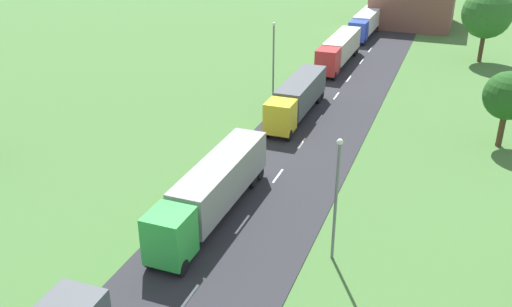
% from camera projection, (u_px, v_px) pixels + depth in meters
% --- Properties ---
extents(road, '(10.00, 140.00, 0.06)m').
position_uv_depth(road, '(184.00, 304.00, 30.23)').
color(road, '#2B2B30').
rests_on(road, ground).
extents(truck_second, '(2.60, 14.17, 3.60)m').
position_uv_depth(truck_second, '(213.00, 189.00, 37.45)').
color(truck_second, green).
rests_on(truck_second, road).
extents(truck_third, '(2.53, 12.92, 3.42)m').
position_uv_depth(truck_third, '(297.00, 97.00, 54.27)').
color(truck_third, yellow).
rests_on(truck_third, road).
extents(truck_fourth, '(2.64, 13.99, 3.44)m').
position_uv_depth(truck_fourth, '(339.00, 49.00, 70.21)').
color(truck_fourth, red).
rests_on(truck_fourth, road).
extents(truck_fifth, '(2.76, 13.20, 3.41)m').
position_uv_depth(truck_fifth, '(366.00, 22.00, 84.32)').
color(truck_fifth, blue).
rests_on(truck_fifth, road).
extents(lamppost_second, '(0.36, 0.36, 7.89)m').
position_uv_depth(lamppost_second, '(336.00, 194.00, 32.22)').
color(lamppost_second, slate).
rests_on(lamppost_second, ground).
extents(lamppost_third, '(0.36, 0.36, 8.06)m').
position_uv_depth(lamppost_third, '(273.00, 57.00, 58.13)').
color(lamppost_third, slate).
rests_on(lamppost_third, ground).
extents(tree_birch, '(6.21, 6.21, 9.29)m').
position_uv_depth(tree_birch, '(487.00, 13.00, 69.91)').
color(tree_birch, '#513823').
rests_on(tree_birch, ground).
extents(tree_maple, '(4.10, 4.10, 6.67)m').
position_uv_depth(tree_maple, '(508.00, 96.00, 46.91)').
color(tree_maple, '#513823').
rests_on(tree_maple, ground).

